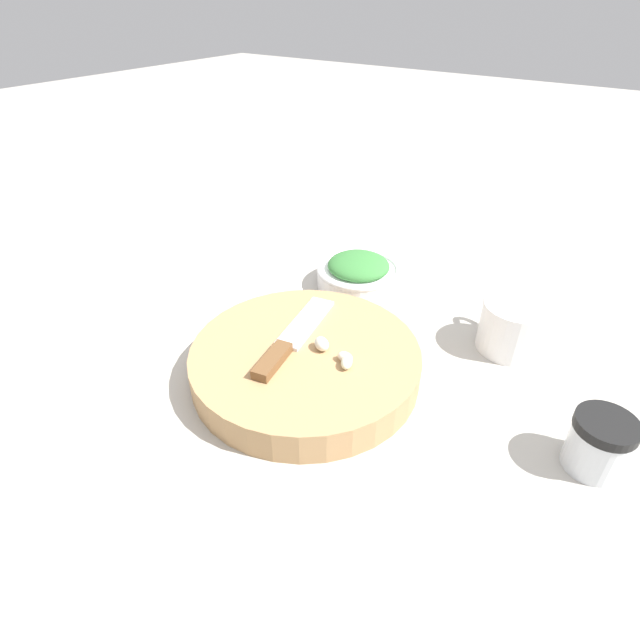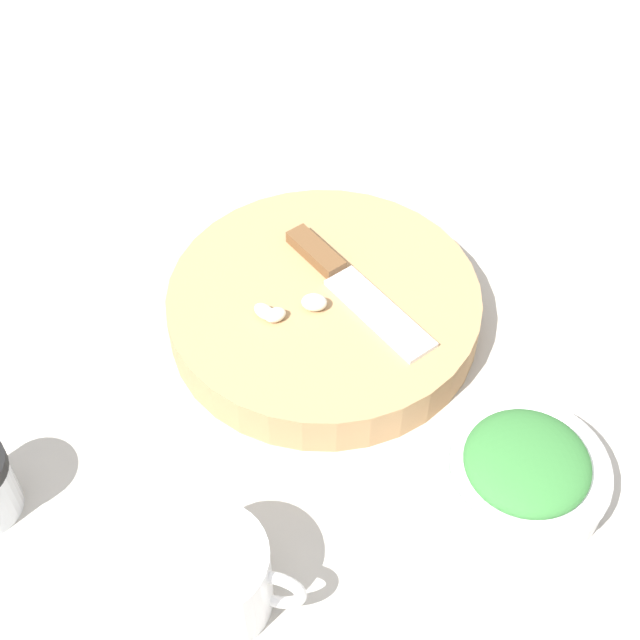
{
  "view_description": "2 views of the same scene",
  "coord_description": "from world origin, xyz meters",
  "px_view_note": "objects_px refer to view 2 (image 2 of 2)",
  "views": [
    {
      "loc": [
        0.27,
        -0.49,
        0.44
      ],
      "look_at": [
        -0.04,
        -0.04,
        0.07
      ],
      "focal_mm": 28.0,
      "sensor_mm": 36.0,
      "label": 1
    },
    {
      "loc": [
        0.23,
        0.44,
        0.67
      ],
      "look_at": [
        -0.0,
        -0.01,
        0.09
      ],
      "focal_mm": 50.0,
      "sensor_mm": 36.0,
      "label": 2
    }
  ],
  "objects_px": {
    "cutting_board": "(324,308)",
    "garlic_cloves": "(290,308)",
    "chef_knife": "(348,282)",
    "herb_bowl": "(524,472)",
    "coffee_mug": "(213,578)"
  },
  "relations": [
    {
      "from": "chef_knife",
      "to": "herb_bowl",
      "type": "relative_size",
      "value": 1.38
    },
    {
      "from": "cutting_board",
      "to": "herb_bowl",
      "type": "distance_m",
      "value": 0.25
    },
    {
      "from": "chef_knife",
      "to": "cutting_board",
      "type": "bearing_deg",
      "value": -13.67
    },
    {
      "from": "chef_knife",
      "to": "coffee_mug",
      "type": "distance_m",
      "value": 0.31
    },
    {
      "from": "herb_bowl",
      "to": "coffee_mug",
      "type": "bearing_deg",
      "value": -4.91
    },
    {
      "from": "cutting_board",
      "to": "garlic_cloves",
      "type": "distance_m",
      "value": 0.05
    },
    {
      "from": "garlic_cloves",
      "to": "cutting_board",
      "type": "bearing_deg",
      "value": -166.95
    },
    {
      "from": "cutting_board",
      "to": "herb_bowl",
      "type": "bearing_deg",
      "value": 105.15
    },
    {
      "from": "cutting_board",
      "to": "herb_bowl",
      "type": "height_order",
      "value": "herb_bowl"
    },
    {
      "from": "cutting_board",
      "to": "garlic_cloves",
      "type": "bearing_deg",
      "value": 13.05
    },
    {
      "from": "herb_bowl",
      "to": "cutting_board",
      "type": "bearing_deg",
      "value": -74.85
    },
    {
      "from": "garlic_cloves",
      "to": "coffee_mug",
      "type": "relative_size",
      "value": 0.67
    },
    {
      "from": "cutting_board",
      "to": "herb_bowl",
      "type": "relative_size",
      "value": 2.12
    },
    {
      "from": "cutting_board",
      "to": "chef_knife",
      "type": "bearing_deg",
      "value": 177.47
    },
    {
      "from": "herb_bowl",
      "to": "coffee_mug",
      "type": "distance_m",
      "value": 0.27
    }
  ]
}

